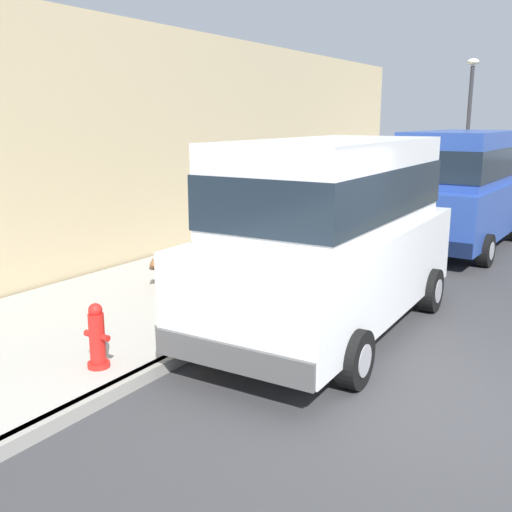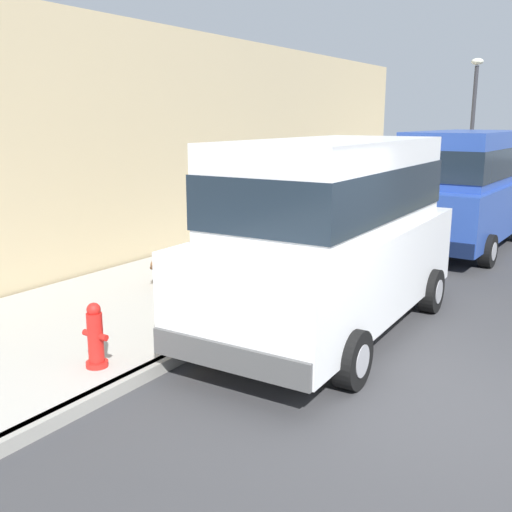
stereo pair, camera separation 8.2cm
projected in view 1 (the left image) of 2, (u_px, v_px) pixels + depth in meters
ground_plane at (472, 421)px, 5.57m from camera, size 80.00×80.00×0.00m
curb at (201, 346)px, 7.23m from camera, size 0.16×64.00×0.14m
sidewalk at (98, 320)px, 8.17m from camera, size 3.60×64.00×0.14m
car_white_van at (332, 228)px, 7.68m from camera, size 2.23×4.95×2.52m
car_blue_van at (461, 184)px, 12.80m from camera, size 2.23×4.95×2.52m
dog_brown at (163, 267)px, 9.60m from camera, size 0.26×0.75×0.49m
fire_hydrant at (97, 338)px, 6.36m from camera, size 0.34×0.24×0.72m
street_lamp at (469, 114)px, 18.30m from camera, size 0.36×0.36×4.42m
building_facade at (202, 143)px, 13.00m from camera, size 0.50×20.00×4.52m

